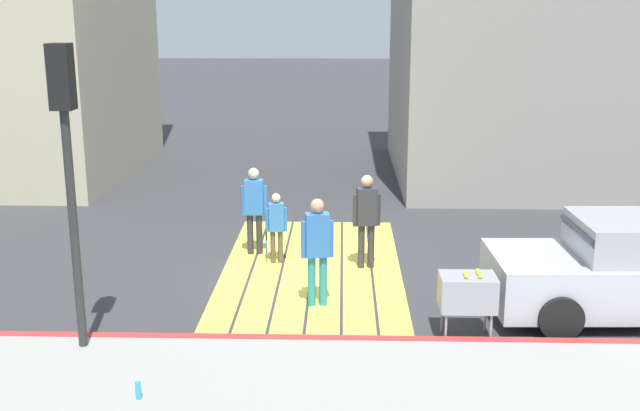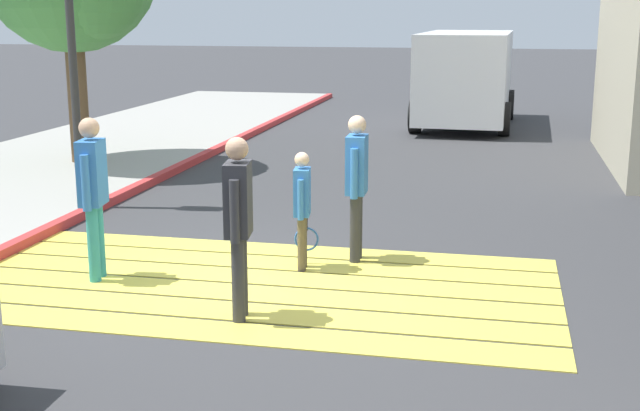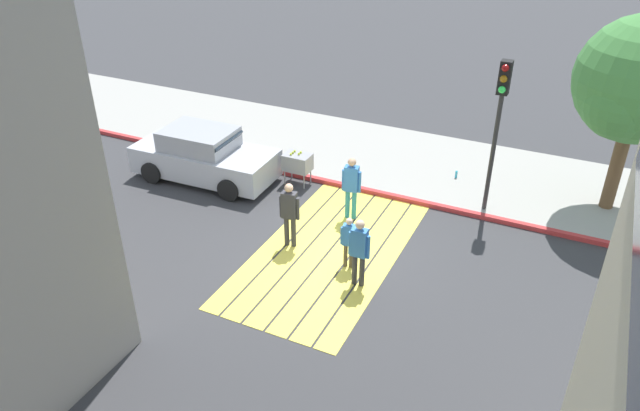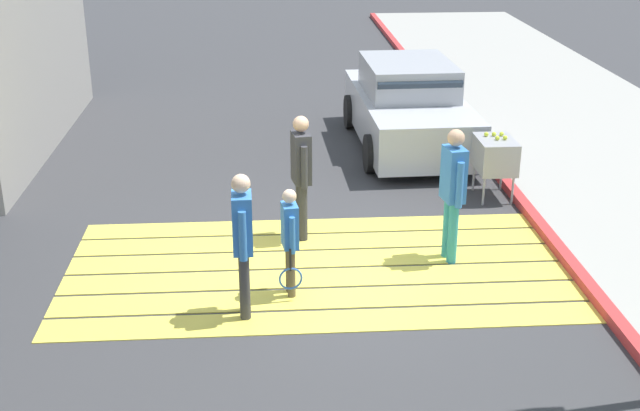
{
  "view_description": "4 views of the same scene",
  "coord_description": "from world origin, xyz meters",
  "views": [
    {
      "loc": [
        -13.36,
        -0.55,
        4.68
      ],
      "look_at": [
        0.22,
        -0.15,
        1.17
      ],
      "focal_mm": 43.17,
      "sensor_mm": 36.0,
      "label": 1
    },
    {
      "loc": [
        2.5,
        -8.3,
        2.88
      ],
      "look_at": [
        0.69,
        0.09,
        0.9
      ],
      "focal_mm": 47.47,
      "sensor_mm": 36.0,
      "label": 2
    },
    {
      "loc": [
        11.1,
        5.05,
        8.4
      ],
      "look_at": [
        -0.31,
        -0.39,
        1.07
      ],
      "focal_mm": 33.46,
      "sensor_mm": 36.0,
      "label": 3
    },
    {
      "loc": [
        0.62,
        9.62,
        4.73
      ],
      "look_at": [
        -0.02,
        0.28,
        0.99
      ],
      "focal_mm": 46.83,
      "sensor_mm": 36.0,
      "label": 4
    }
  ],
  "objects": [
    {
      "name": "ground_plane",
      "position": [
        0.0,
        0.0,
        0.0
      ],
      "size": [
        120.0,
        120.0,
        0.0
      ],
      "primitive_type": "plane",
      "color": "#38383A"
    },
    {
      "name": "crosswalk_stripes",
      "position": [
        0.0,
        0.0,
        0.01
      ],
      "size": [
        6.4,
        3.25,
        0.01
      ],
      "color": "#EAD64C",
      "rests_on": "ground"
    },
    {
      "name": "sidewalk_west",
      "position": [
        -5.6,
        0.0,
        0.06
      ],
      "size": [
        4.8,
        40.0,
        0.12
      ],
      "primitive_type": "cube",
      "color": "#9E9B93",
      "rests_on": "ground"
    },
    {
      "name": "curb_painted",
      "position": [
        -3.25,
        0.0,
        0.07
      ],
      "size": [
        0.16,
        40.0,
        0.13
      ],
      "primitive_type": "cube",
      "color": "#BC3333",
      "rests_on": "ground"
    },
    {
      "name": "car_parked_near_curb",
      "position": [
        -2.0,
        -5.05,
        0.73
      ],
      "size": [
        2.08,
        4.35,
        1.57
      ],
      "color": "silver",
      "rests_on": "ground"
    },
    {
      "name": "traffic_light_corner",
      "position": [
        -3.58,
        3.04,
        3.04
      ],
      "size": [
        0.39,
        0.28,
        4.24
      ],
      "color": "#2D2D2D",
      "rests_on": "ground"
    },
    {
      "name": "street_tree",
      "position": [
        -5.06,
        6.0,
        3.63
      ],
      "size": [
        3.2,
        3.2,
        5.32
      ],
      "color": "brown",
      "rests_on": "ground"
    },
    {
      "name": "tennis_ball_cart",
      "position": [
        -2.9,
        -2.36,
        0.7
      ],
      "size": [
        0.56,
        0.8,
        1.02
      ],
      "color": "#99999E",
      "rests_on": "ground"
    },
    {
      "name": "water_bottle",
      "position": [
        -5.08,
        1.88,
        0.23
      ],
      "size": [
        0.07,
        0.07,
        0.22
      ],
      "primitive_type": "cylinder",
      "color": "#33A5BF",
      "rests_on": "sidewalk_west"
    },
    {
      "name": "pedestrian_adult_lead",
      "position": [
        0.15,
        -1.0,
        1.02
      ],
      "size": [
        0.28,
        0.51,
        1.75
      ],
      "color": "#333338",
      "rests_on": "ground"
    },
    {
      "name": "pedestrian_adult_trailing",
      "position": [
        -1.74,
        -0.16,
        1.04
      ],
      "size": [
        0.28,
        0.51,
        1.78
      ],
      "color": "teal",
      "rests_on": "ground"
    },
    {
      "name": "pedestrian_adult_side",
      "position": [
        0.9,
        1.14,
        1.0
      ],
      "size": [
        0.23,
        0.5,
        1.72
      ],
      "color": "#333338",
      "rests_on": "ground"
    },
    {
      "name": "pedestrian_child_with_racket",
      "position": [
        0.36,
        0.68,
        0.77
      ],
      "size": [
        0.28,
        0.42,
        1.35
      ],
      "color": "brown",
      "rests_on": "ground"
    }
  ]
}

